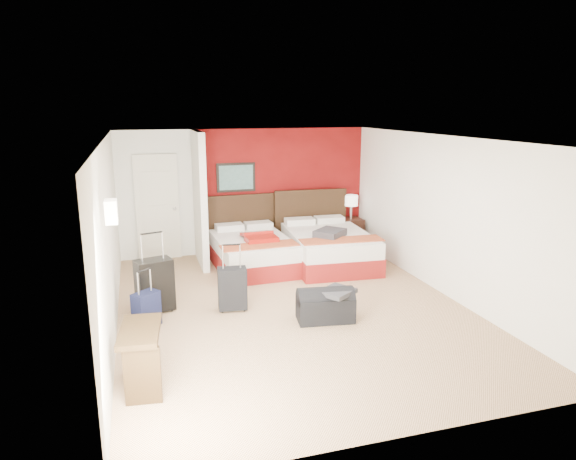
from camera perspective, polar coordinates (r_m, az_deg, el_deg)
name	(u,v)px	position (r m, az deg, el deg)	size (l,w,h in m)	color
ground	(292,308)	(7.80, 0.48, -8.58)	(6.50, 6.50, 0.00)	tan
room_walls	(184,213)	(8.53, -11.40, 1.91)	(5.02, 6.52, 2.50)	white
red_accent_panel	(281,190)	(10.67, -0.74, 4.46)	(3.50, 0.04, 2.50)	maroon
partition_wall	(200,199)	(9.73, -9.70, 3.37)	(0.12, 1.20, 2.50)	silver
entry_door	(158,207)	(10.30, -14.21, 2.43)	(0.82, 0.06, 2.05)	silver
bed_left	(253,253)	(9.59, -3.92, -2.55)	(1.32, 1.89, 0.57)	silver
bed_right	(329,248)	(9.81, 4.52, -2.03)	(1.44, 2.06, 0.62)	silver
red_suitcase_open	(259,237)	(9.43, -3.23, -0.73)	(0.56, 0.77, 0.10)	#A3150D
jacket_bundle	(330,233)	(9.41, 4.65, -0.35)	(0.54, 0.43, 0.13)	#3C3B41
nightstand	(350,233)	(11.02, 6.89, -0.32)	(0.45, 0.45, 0.62)	black
table_lamp	(351,207)	(10.90, 6.97, 2.54)	(0.28, 0.28, 0.50)	beige
suitcase_black	(155,287)	(7.78, -14.49, -6.10)	(0.51, 0.32, 0.76)	black
suitcase_charcoal	(232,290)	(7.66, -6.16, -6.62)	(0.42, 0.26, 0.61)	black
suitcase_navy	(146,311)	(7.30, -15.36, -8.67)	(0.35, 0.21, 0.48)	#111533
duffel_bag	(325,307)	(7.32, 4.14, -8.47)	(0.78, 0.42, 0.40)	black
jacket_draped	(337,292)	(7.25, 5.43, -6.80)	(0.46, 0.39, 0.06)	#343539
desk	(142,358)	(5.85, -15.85, -13.42)	(0.40, 0.81, 0.67)	#332211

